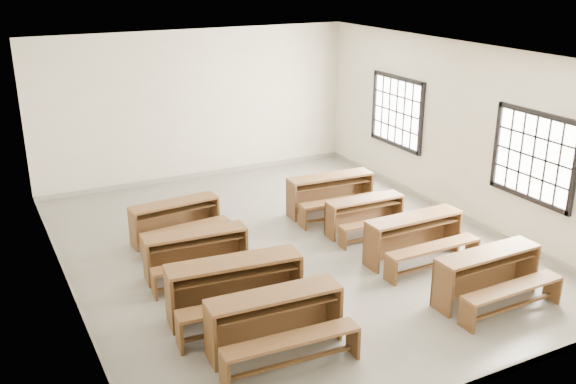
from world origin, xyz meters
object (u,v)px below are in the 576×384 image
desk_set_5 (415,235)px  desk_set_7 (331,192)px  desk_set_2 (197,251)px  desk_set_4 (489,273)px  desk_set_3 (176,218)px  desk_set_0 (276,318)px  desk_set_6 (366,213)px  desk_set_1 (236,285)px

desk_set_5 → desk_set_7: bearing=93.0°
desk_set_2 → desk_set_7: desk_set_7 is taller
desk_set_2 → desk_set_4: (3.36, -2.60, 0.02)m
desk_set_4 → desk_set_3: bearing=128.0°
desk_set_3 → desk_set_4: size_ratio=0.96×
desk_set_0 → desk_set_6: bearing=43.5°
desk_set_0 → desk_set_1: size_ratio=0.91×
desk_set_4 → desk_set_7: desk_set_7 is taller
desk_set_2 → desk_set_6: size_ratio=1.12×
desk_set_2 → desk_set_6: desk_set_2 is taller
desk_set_6 → desk_set_7: size_ratio=0.85×
desk_set_6 → desk_set_5: bearing=-83.9°
desk_set_2 → desk_set_5: (3.26, -1.09, 0.02)m
desk_set_2 → desk_set_7: 3.36m
desk_set_2 → desk_set_7: size_ratio=0.95×
desk_set_4 → desk_set_6: desk_set_4 is taller
desk_set_5 → desk_set_4: bearing=-86.5°
desk_set_1 → desk_set_3: 2.80m
desk_set_1 → desk_set_3: size_ratio=1.20×
desk_set_3 → desk_set_6: bearing=-26.7°
desk_set_4 → desk_set_2: bearing=141.4°
desk_set_1 → desk_set_6: bearing=32.8°
desk_set_1 → desk_set_6: (3.12, 1.57, -0.10)m
desk_set_5 → desk_set_7: (-0.14, 2.35, 0.00)m
desk_set_0 → desk_set_2: size_ratio=1.08×
desk_set_2 → desk_set_6: (3.17, 0.17, -0.04)m
desk_set_4 → desk_set_7: 3.86m
desk_set_2 → desk_set_7: (3.12, 1.25, 0.02)m
desk_set_4 → desk_set_7: size_ratio=0.97×
desk_set_6 → desk_set_7: 1.08m
desk_set_0 → desk_set_1: desk_set_1 is taller
desk_set_5 → desk_set_6: bearing=93.4°
desk_set_1 → desk_set_2: size_ratio=1.18×
desk_set_0 → desk_set_7: desk_set_0 is taller
desk_set_3 → desk_set_4: desk_set_4 is taller
desk_set_4 → desk_set_6: bearing=93.1°
desk_set_0 → desk_set_7: size_ratio=1.02×
desk_set_3 → desk_set_5: size_ratio=0.96×
desk_set_2 → desk_set_4: bearing=-33.6°
desk_set_2 → desk_set_3: 1.41m
desk_set_0 → desk_set_1: (-0.13, 0.95, 0.03)m
desk_set_1 → desk_set_5: size_ratio=1.15×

